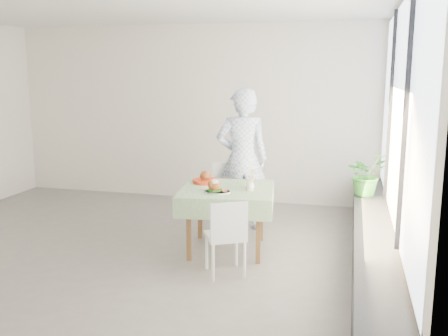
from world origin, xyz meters
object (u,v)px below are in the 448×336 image
(chair_far, at_px, (230,210))
(diner, at_px, (242,160))
(cafe_table, at_px, (227,212))
(juice_cup_orange, at_px, (250,182))
(potted_plant, at_px, (366,174))
(chair_near, at_px, (225,251))
(main_dish, at_px, (216,188))

(chair_far, bearing_deg, diner, 38.11)
(cafe_table, bearing_deg, juice_cup_orange, 24.94)
(potted_plant, bearing_deg, cafe_table, -145.69)
(cafe_table, xyz_separation_m, potted_plant, (1.56, 1.06, 0.32))
(chair_near, xyz_separation_m, potted_plant, (1.40, 1.76, 0.53))
(chair_far, bearing_deg, cafe_table, -78.38)
(juice_cup_orange, relative_size, potted_plant, 0.45)
(cafe_table, bearing_deg, diner, 90.90)
(cafe_table, xyz_separation_m, chair_near, (0.16, -0.70, -0.21))
(cafe_table, xyz_separation_m, juice_cup_orange, (0.24, 0.11, 0.34))
(cafe_table, relative_size, potted_plant, 2.11)
(chair_far, relative_size, diner, 0.47)
(diner, bearing_deg, juice_cup_orange, 91.14)
(chair_far, bearing_deg, potted_plant, 10.40)
(chair_far, height_order, chair_near, chair_far)
(chair_near, bearing_deg, main_dish, 116.29)
(chair_near, height_order, juice_cup_orange, juice_cup_orange)
(cafe_table, bearing_deg, chair_far, 101.62)
(juice_cup_orange, bearing_deg, cafe_table, -155.06)
(chair_far, distance_m, chair_near, 1.48)
(cafe_table, distance_m, chair_near, 0.75)
(chair_far, distance_m, potted_plant, 1.81)
(juice_cup_orange, height_order, potted_plant, potted_plant)
(juice_cup_orange, xyz_separation_m, potted_plant, (1.32, 0.95, -0.02))
(chair_near, height_order, main_dish, main_dish)
(diner, bearing_deg, chair_far, 20.44)
(potted_plant, bearing_deg, diner, -172.61)
(potted_plant, bearing_deg, main_dish, -141.36)
(main_dish, distance_m, juice_cup_orange, 0.47)
(chair_near, bearing_deg, cafe_table, 102.76)
(chair_near, bearing_deg, diner, 96.29)
(cafe_table, relative_size, main_dish, 3.97)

